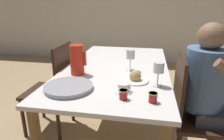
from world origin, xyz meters
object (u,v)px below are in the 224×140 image
Objects in this scene: teacup_near_person at (123,88)px; serving_tray at (69,87)px; wine_glass_water at (130,55)px; wine_glass_juice at (159,69)px; jam_jar_red at (153,97)px; jam_jar_amber at (123,94)px; person_seated at (208,88)px; chair_person_side at (192,113)px; bread_plate at (135,78)px; chair_opposite at (54,87)px; red_pitcher at (77,60)px.

teacup_near_person reaches higher than serving_tray.
wine_glass_water is 0.46m from teacup_near_person.
wine_glass_juice is 0.28m from jam_jar_red.
jam_jar_amber is at bearing -88.81° from wine_glass_water.
person_seated is at bearing 32.35° from jam_jar_amber.
chair_person_side is at bearing 35.22° from jam_jar_amber.
chair_person_side is 0.53m from bread_plate.
chair_opposite is 2.78× the size of serving_tray.
wine_glass_juice is 0.34m from jam_jar_amber.
wine_glass_juice reaches higher than jam_jar_red.
teacup_near_person is at bearing -66.30° from person_seated.
jam_jar_red is (-0.32, -0.36, 0.28)m from chair_person_side.
wine_glass_water is (-0.60, 0.18, 0.18)m from person_seated.
serving_tray is at bearing -164.11° from wine_glass_juice.
person_seated is 5.83× the size of bread_plate.
serving_tray is at bearing -82.20° from red_pitcher.
jam_jar_amber is (0.78, -0.62, 0.28)m from chair_opposite.
chair_person_side is 0.96m from serving_tray.
jam_jar_amber is at bearing -11.66° from serving_tray.
red_pitcher is at bearing 97.80° from serving_tray.
bread_plate is at bearing 80.71° from jam_jar_amber.
chair_person_side is 0.63m from teacup_near_person.
chair_person_side is 2.78× the size of serving_tray.
jam_jar_red is (0.18, -0.01, 0.00)m from jam_jar_amber.
person_seated is at bearing 7.07° from bread_plate.
serving_tray is at bearing -73.21° from person_seated.
jam_jar_red reaches higher than teacup_near_person.
wine_glass_juice is at bearing -71.82° from person_seated.
person_seated reaches higher than jam_jar_amber.
bread_plate is (-0.54, -0.07, 0.07)m from person_seated.
teacup_near_person is 0.11m from jam_jar_amber.
chair_person_side is at bearing 17.18° from serving_tray.
wine_glass_water is (0.41, 0.18, 0.01)m from red_pitcher.
red_pitcher is at bearing -91.57° from chair_person_side.
serving_tray is (-0.37, -0.47, -0.12)m from wine_glass_water.
red_pitcher is 0.65m from wine_glass_juice.
red_pitcher reaches higher than teacup_near_person.
jam_jar_red is (-0.41, -0.38, 0.08)m from person_seated.
wine_glass_water is at bearing 126.17° from wine_glass_juice.
teacup_near_person is (-0.00, -0.45, -0.11)m from wine_glass_water.
wine_glass_juice is 0.63m from serving_tray.
person_seated is 0.66m from teacup_near_person.
jam_jar_amber is at bearing 177.34° from jam_jar_red.
bread_plate is at bearing -110.47° from chair_opposite.
wine_glass_water is at bearing 51.78° from serving_tray.
jam_jar_red is at bearing -97.70° from wine_glass_juice.
jam_jar_red is at bearing -47.29° from person_seated.
wine_glass_water is 0.56m from jam_jar_amber.
wine_glass_juice is at bearing -70.23° from chair_person_side.
bread_plate is at bearing 160.33° from wine_glass_juice.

